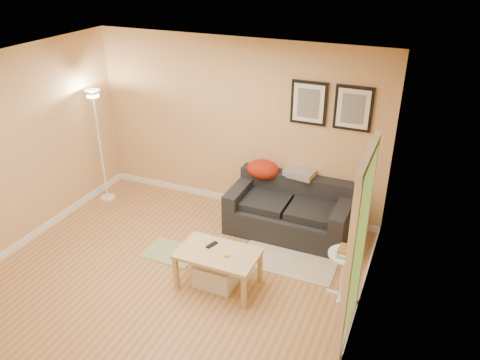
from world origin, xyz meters
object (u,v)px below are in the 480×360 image
at_px(floor_lamp, 101,150).
at_px(book_stack, 346,251).
at_px(storage_bin, 215,274).
at_px(coffee_table, 218,268).
at_px(side_table, 343,275).
at_px(sofa, 289,208).

bearing_deg(floor_lamp, book_stack, -11.99).
height_order(storage_bin, floor_lamp, floor_lamp).
distance_m(book_stack, floor_lamp, 4.12).
bearing_deg(coffee_table, side_table, 1.33).
bearing_deg(book_stack, side_table, 168.00).
height_order(sofa, floor_lamp, floor_lamp).
relative_size(sofa, coffee_table, 1.79).
height_order(sofa, side_table, sofa).
distance_m(coffee_table, floor_lamp, 2.95).
xyz_separation_m(sofa, book_stack, (1.01, -1.09, 0.26)).
height_order(coffee_table, floor_lamp, floor_lamp).
distance_m(side_table, book_stack, 0.34).
relative_size(coffee_table, storage_bin, 1.95).
bearing_deg(coffee_table, book_stack, 1.17).
relative_size(sofa, book_stack, 7.40).
bearing_deg(sofa, storage_bin, -106.69).
distance_m(side_table, floor_lamp, 4.15).
distance_m(storage_bin, floor_lamp, 2.95).
bearing_deg(book_stack, storage_bin, -151.75).
height_order(side_table, book_stack, book_stack).
xyz_separation_m(coffee_table, floor_lamp, (-2.61, 1.24, 0.62)).
bearing_deg(book_stack, coffee_table, -151.88).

